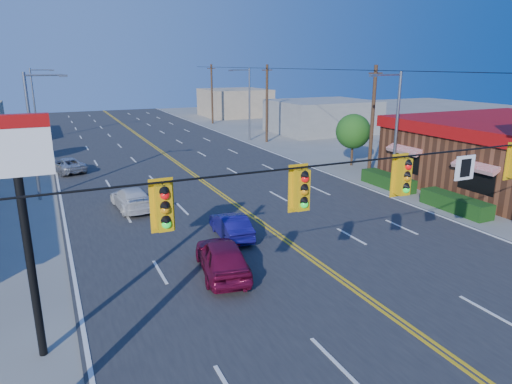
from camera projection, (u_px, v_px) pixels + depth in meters
name	position (u px, v px, depth m)	size (l,w,h in m)	color
ground	(417.00, 335.00, 14.75)	(160.00, 160.00, 0.00)	gray
road	(211.00, 188.00, 32.22)	(20.00, 120.00, 0.06)	#2D2D30
signal_span	(430.00, 191.00, 13.38)	(24.32, 0.34, 9.00)	#47301E
kfc	(511.00, 152.00, 32.62)	(16.30, 12.40, 4.70)	brown
pizza_hut_sign	(20.00, 189.00, 12.40)	(1.90, 0.30, 6.85)	black
streetlight_se	(394.00, 126.00, 30.11)	(2.55, 0.25, 8.00)	gray
streetlight_ne	(248.00, 100.00, 51.08)	(2.55, 0.25, 8.00)	gray
streetlight_sw	(35.00, 130.00, 28.38)	(2.55, 0.25, 8.00)	gray
streetlight_nw	(36.00, 100.00, 51.10)	(2.55, 0.25, 8.00)	gray
utility_pole_near	(372.00, 123.00, 34.26)	(0.28, 0.28, 8.40)	#47301E
utility_pole_mid	(267.00, 104.00, 49.98)	(0.28, 0.28, 8.40)	#47301E
utility_pole_far	(212.00, 94.00, 65.71)	(0.28, 0.28, 8.40)	#47301E
tree_kfc_rear	(353.00, 131.00, 38.62)	(2.94, 2.94, 4.41)	#47301E
tree_west	(9.00, 133.00, 38.45)	(2.80, 2.80, 4.20)	#47301E
bld_east_mid	(322.00, 116.00, 58.03)	(12.00, 10.00, 4.00)	gray
bld_east_far	(235.00, 103.00, 75.99)	(10.00, 10.00, 4.40)	tan
car_magenta	(222.00, 258.00, 18.78)	(1.78, 4.42, 1.51)	maroon
car_blue	(231.00, 227.00, 22.80)	(1.30, 3.72, 1.23)	navy
car_white	(132.00, 199.00, 27.29)	(1.82, 4.48, 1.30)	silver
car_silver	(67.00, 166.00, 36.58)	(1.93, 4.19, 1.16)	#B1B1B6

